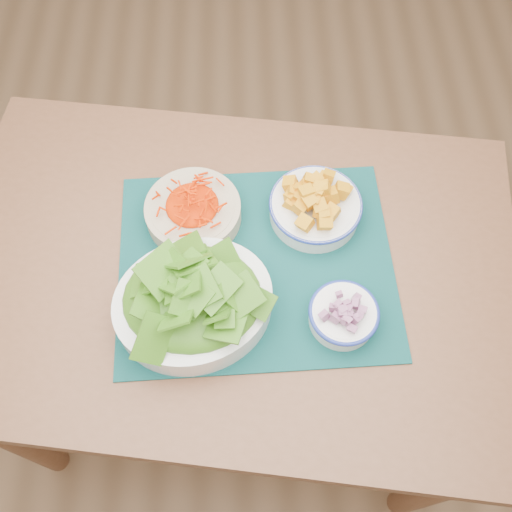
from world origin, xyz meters
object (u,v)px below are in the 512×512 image
Objects in this scene: table at (231,290)px; squash_bowl at (316,203)px; carrot_bowl at (193,209)px; lettuce_bowl at (192,299)px; placemat at (256,264)px; onion_bowl at (344,314)px.

squash_bowl is at bearing 39.96° from table.
table is 0.19m from carrot_bowl.
squash_bowl reaches higher than carrot_bowl.
lettuce_bowl reaches higher than carrot_bowl.
placemat is (0.05, -0.00, 0.12)m from table.
table is 0.27m from onion_bowl.
placemat is 2.21× the size of carrot_bowl.
carrot_bowl is 1.69× the size of onion_bowl.
squash_bowl is (0.23, 0.00, 0.01)m from carrot_bowl.
table is 0.25m from squash_bowl.
squash_bowl is (0.12, 0.10, 0.04)m from placemat.
table is at bearing -56.84° from carrot_bowl.
table is 3.52× the size of lettuce_bowl.
squash_bowl is 0.56× the size of lettuce_bowl.
placemat is 1.54× the size of lettuce_bowl.
placemat is at bearing 7.07° from table.
onion_bowl is at bearing -22.49° from table.
lettuce_bowl is at bearing -141.99° from placemat.
squash_bowl is at bearing 98.24° from onion_bowl.
table is at bearing -148.35° from squash_bowl.
squash_bowl is 0.22m from onion_bowl.
table is 0.13m from placemat.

